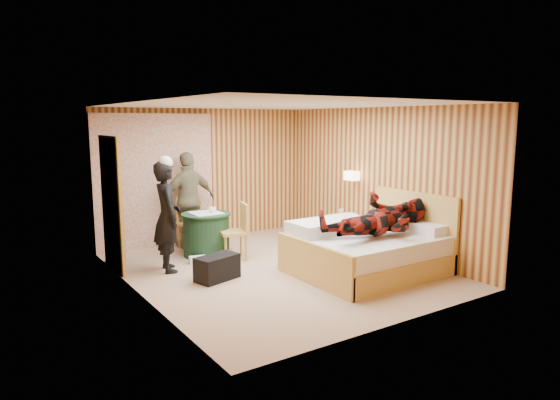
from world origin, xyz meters
TOP-DOWN VIEW (x-y plane):
  - floor at (0.00, 0.00)m, footprint 4.20×5.00m
  - ceiling at (0.00, 0.00)m, footprint 4.20×5.00m
  - wall_back at (0.00, 2.50)m, footprint 4.20×0.02m
  - wall_left at (-2.10, 0.00)m, footprint 0.02×5.00m
  - wall_right at (2.10, 0.00)m, footprint 0.02×5.00m
  - curtain at (-1.00, 2.43)m, footprint 2.20×0.08m
  - doorway at (-2.06, 1.40)m, footprint 0.06×0.90m
  - wall_lamp at (1.92, 0.45)m, footprint 0.26×0.24m
  - bed at (1.12, -0.86)m, footprint 2.14×1.69m
  - nightstand at (1.88, 0.54)m, footprint 0.43×0.59m
  - round_table at (-0.52, 1.35)m, footprint 0.83×0.83m
  - chair_far at (-0.53, 2.01)m, footprint 0.47×0.47m
  - chair_near at (-0.17, 0.87)m, footprint 0.51×0.51m
  - duffel_bag at (-0.97, 0.05)m, footprint 0.70×0.50m
  - sneaker_left at (-0.86, 0.98)m, footprint 0.29×0.16m
  - sneaker_right at (-0.31, 1.11)m, footprint 0.29×0.19m
  - woman_standing at (-1.39, 0.87)m, footprint 0.50×0.67m
  - man_at_table at (-0.52, 2.05)m, footprint 1.03×0.48m
  - man_on_bed at (1.15, -1.09)m, footprint 0.86×0.67m
  - book_lower at (1.88, 0.49)m, footprint 0.20×0.25m
  - book_upper at (1.88, 0.49)m, footprint 0.22×0.26m
  - cup_nightstand at (1.88, 0.67)m, footprint 0.13×0.13m
  - cup_table at (-0.42, 1.30)m, footprint 0.14×0.14m

SIDE VIEW (x-z plane):
  - floor at x=0.00m, z-range -0.01..0.01m
  - sneaker_right at x=-0.31m, z-range 0.00..0.12m
  - sneaker_left at x=-0.86m, z-range 0.00..0.12m
  - duffel_bag at x=-0.97m, z-range 0.00..0.36m
  - nightstand at x=1.88m, z-range 0.01..0.58m
  - bed at x=1.12m, z-range -0.25..0.92m
  - round_table at x=-0.52m, z-range 0.00..0.74m
  - chair_near at x=-0.17m, z-range 0.07..1.00m
  - chair_far at x=-0.53m, z-range 0.07..1.00m
  - book_lower at x=1.88m, z-range 0.57..0.59m
  - book_upper at x=1.88m, z-range 0.59..0.61m
  - cup_nightstand at x=1.88m, z-range 0.57..0.66m
  - cup_table at x=-0.42m, z-range 0.74..0.84m
  - woman_standing at x=-1.39m, z-range 0.00..1.68m
  - man_at_table at x=-0.52m, z-range 0.00..1.72m
  - man_on_bed at x=1.15m, z-range 0.13..1.90m
  - doorway at x=-2.06m, z-range 0.00..2.05m
  - curtain at x=-1.00m, z-range 0.00..2.40m
  - wall_back at x=0.00m, z-range 0.00..2.50m
  - wall_left at x=-2.10m, z-range 0.00..2.50m
  - wall_right at x=2.10m, z-range 0.00..2.50m
  - wall_lamp at x=1.92m, z-range 1.22..1.38m
  - ceiling at x=0.00m, z-range 2.50..2.50m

